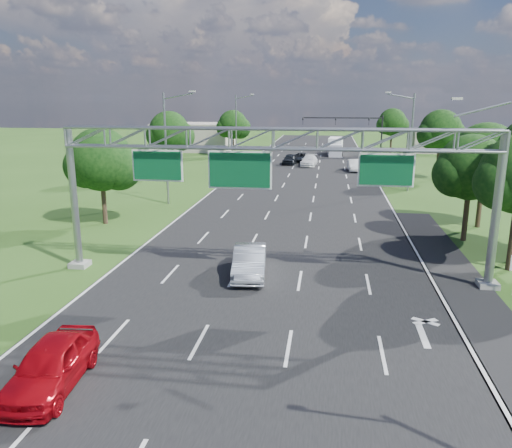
% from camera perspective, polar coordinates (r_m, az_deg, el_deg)
% --- Properties ---
extents(ground, '(220.00, 220.00, 0.00)m').
position_cam_1_polar(ground, '(44.88, 4.12, 1.91)').
color(ground, '#284815').
rests_on(ground, ground).
extents(road, '(18.00, 180.00, 0.02)m').
position_cam_1_polar(road, '(44.88, 4.12, 1.91)').
color(road, black).
rests_on(road, ground).
extents(road_flare, '(3.00, 30.00, 0.02)m').
position_cam_1_polar(road_flare, '(30.19, 21.50, -5.22)').
color(road_flare, black).
rests_on(road_flare, ground).
extents(sign_gantry, '(23.50, 1.00, 9.56)m').
position_cam_1_polar(sign_gantry, '(26.03, 2.15, 8.39)').
color(sign_gantry, gray).
rests_on(sign_gantry, ground).
extents(traffic_signal, '(12.21, 0.24, 7.00)m').
position_cam_1_polar(traffic_signal, '(79.00, 11.63, 10.75)').
color(traffic_signal, black).
rests_on(traffic_signal, ground).
extents(streetlight_l_near, '(2.97, 0.22, 10.16)m').
position_cam_1_polar(streetlight_l_near, '(46.23, -10.05, 9.09)').
color(streetlight_l_near, gray).
rests_on(streetlight_l_near, ground).
extents(streetlight_l_far, '(2.97, 0.22, 10.16)m').
position_cam_1_polar(streetlight_l_far, '(80.15, -2.15, 11.37)').
color(streetlight_l_far, gray).
rests_on(streetlight_l_far, ground).
extents(streetlight_r_mid, '(2.97, 0.22, 10.16)m').
position_cam_1_polar(streetlight_r_mid, '(54.52, 17.13, 9.43)').
color(streetlight_r_mid, gray).
rests_on(streetlight_r_mid, ground).
extents(tree_verge_la, '(5.76, 4.80, 7.40)m').
position_cam_1_polar(tree_verge_la, '(39.91, -17.17, 6.71)').
color(tree_verge_la, '#2D2116').
rests_on(tree_verge_la, ground).
extents(tree_verge_lb, '(5.76, 4.80, 8.06)m').
position_cam_1_polar(tree_verge_lb, '(61.92, -9.81, 10.19)').
color(tree_verge_lb, '#2D2116').
rests_on(tree_verge_lb, ground).
extents(tree_verge_lc, '(5.76, 4.80, 7.62)m').
position_cam_1_polar(tree_verge_lc, '(85.43, -2.62, 11.13)').
color(tree_verge_lc, '#2D2116').
rests_on(tree_verge_lc, ground).
extents(tree_verge_rd, '(5.76, 4.80, 8.28)m').
position_cam_1_polar(tree_verge_rd, '(63.26, 20.39, 9.80)').
color(tree_verge_rd, '#2D2116').
rests_on(tree_verge_rd, ground).
extents(tree_verge_re, '(5.76, 4.80, 7.84)m').
position_cam_1_polar(tree_verge_re, '(92.55, 15.35, 11.02)').
color(tree_verge_re, '#2D2116').
rests_on(tree_verge_re, ground).
extents(building_left, '(14.00, 10.00, 5.00)m').
position_cam_1_polar(building_left, '(95.38, -7.13, 9.87)').
color(building_left, '#AC9F90').
rests_on(building_left, ground).
extents(building_right, '(12.00, 9.00, 4.00)m').
position_cam_1_polar(building_right, '(98.30, 20.77, 8.90)').
color(building_right, '#AC9F90').
rests_on(building_right, ground).
extents(red_coupe, '(2.33, 4.95, 1.64)m').
position_cam_1_polar(red_coupe, '(18.72, -22.40, -14.67)').
color(red_coupe, '#A4070F').
rests_on(red_coupe, ground).
extents(silver_sedan, '(2.24, 5.08, 1.62)m').
position_cam_1_polar(silver_sedan, '(27.48, -0.74, -4.28)').
color(silver_sedan, '#B7BDC3').
rests_on(silver_sedan, ground).
extents(car_queue_a, '(2.53, 5.31, 1.50)m').
position_cam_1_polar(car_queue_a, '(73.03, 6.10, 7.22)').
color(car_queue_a, white).
rests_on(car_queue_a, ground).
extents(car_queue_b, '(2.32, 4.91, 1.36)m').
position_cam_1_polar(car_queue_b, '(77.42, 5.21, 7.58)').
color(car_queue_b, black).
rests_on(car_queue_b, ground).
extents(car_queue_c, '(2.28, 4.67, 1.53)m').
position_cam_1_polar(car_queue_c, '(74.56, 3.93, 7.42)').
color(car_queue_c, black).
rests_on(car_queue_c, ground).
extents(car_queue_d, '(1.88, 4.68, 1.51)m').
position_cam_1_polar(car_queue_d, '(68.75, 11.18, 6.60)').
color(car_queue_d, silver).
rests_on(car_queue_d, ground).
extents(box_truck, '(2.61, 7.79, 2.90)m').
position_cam_1_polar(box_truck, '(87.71, 9.08, 8.70)').
color(box_truck, white).
rests_on(box_truck, ground).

